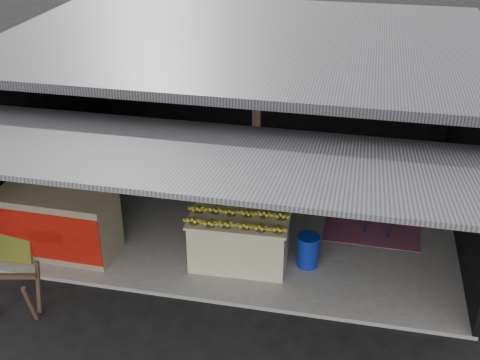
% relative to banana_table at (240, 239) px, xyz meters
% --- Properties ---
extents(ground, '(80.00, 80.00, 0.00)m').
position_rel_banana_table_xyz_m(ground, '(-0.24, -0.94, -0.45)').
color(ground, black).
rests_on(ground, ground).
extents(concrete_slab, '(7.00, 5.00, 0.06)m').
position_rel_banana_table_xyz_m(concrete_slab, '(-0.24, 1.56, -0.42)').
color(concrete_slab, gray).
rests_on(concrete_slab, ground).
extents(shophouse, '(7.40, 7.29, 3.02)m').
position_rel_banana_table_xyz_m(shophouse, '(-0.24, 1.87, 1.64)').
color(shophouse, black).
rests_on(shophouse, ground).
extents(banana_table, '(1.46, 0.93, 0.79)m').
position_rel_banana_table_xyz_m(banana_table, '(0.00, 0.00, 0.00)').
color(banana_table, silver).
rests_on(banana_table, concrete_slab).
extents(banana_pile, '(1.34, 0.83, 0.16)m').
position_rel_banana_table_xyz_m(banana_pile, '(0.00, 0.00, 0.47)').
color(banana_pile, yellow).
rests_on(banana_pile, banana_table).
extents(white_crate, '(0.90, 0.64, 0.96)m').
position_rel_banana_table_xyz_m(white_crate, '(-0.10, 1.03, 0.09)').
color(white_crate, white).
rests_on(white_crate, concrete_slab).
extents(neighbor_stall, '(1.76, 0.82, 1.80)m').
position_rel_banana_table_xyz_m(neighbor_stall, '(-2.72, -0.26, 0.14)').
color(neighbor_stall, '#998466').
rests_on(neighbor_stall, concrete_slab).
extents(green_signboard, '(0.65, 0.22, 0.96)m').
position_rel_banana_table_xyz_m(green_signboard, '(-3.30, -0.62, 0.09)').
color(green_signboard, black).
rests_on(green_signboard, concrete_slab).
extents(sawhorse, '(0.73, 0.72, 0.69)m').
position_rel_banana_table_xyz_m(sawhorse, '(-2.63, -1.73, -0.02)').
color(sawhorse, '#4B3325').
rests_on(sawhorse, ground).
extents(water_barrel, '(0.32, 0.32, 0.46)m').
position_rel_banana_table_xyz_m(water_barrel, '(0.99, 0.13, -0.16)').
color(water_barrel, '#0E259B').
rests_on(water_barrel, concrete_slab).
extents(plastic_chair, '(0.54, 0.54, 0.97)m').
position_rel_banana_table_xyz_m(plastic_chair, '(2.03, 1.41, 0.18)').
color(plastic_chair, '#0A133C').
rests_on(plastic_chair, concrete_slab).
extents(magenta_rug, '(1.52, 1.02, 0.01)m').
position_rel_banana_table_xyz_m(magenta_rug, '(1.90, 1.29, -0.39)').
color(magenta_rug, maroon).
rests_on(magenta_rug, concrete_slab).
extents(picture_frames, '(1.62, 0.04, 0.46)m').
position_rel_banana_table_xyz_m(picture_frames, '(-0.41, 3.95, 1.48)').
color(picture_frames, black).
rests_on(picture_frames, shophouse).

